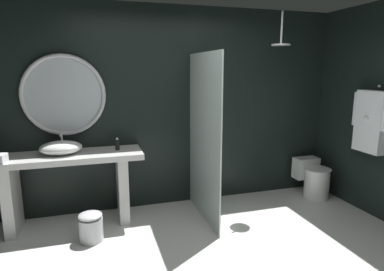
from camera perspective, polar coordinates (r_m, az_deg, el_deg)
back_wall_panel at (r=4.33m, az=-3.67°, el=4.79°), size 4.80×0.10×2.60m
side_wall_right at (r=4.55m, az=30.51°, el=3.54°), size 0.10×2.47×2.60m
vanity_counter at (r=4.05m, az=-20.81°, el=-6.89°), size 1.69×0.54×0.86m
vessel_sink at (r=3.98m, az=-21.96°, el=-1.98°), size 0.46×0.38×0.22m
soap_dispenser at (r=3.99m, az=-12.93°, el=-1.54°), size 0.05×0.05×0.15m
round_wall_mirror at (r=4.13m, az=-21.51°, el=6.58°), size 0.96×0.05×0.96m
shower_glass_panel at (r=3.88m, az=2.10°, el=-0.50°), size 0.02×1.10×2.00m
rain_shower_head at (r=4.32m, az=15.31°, el=15.51°), size 0.23×0.23×0.41m
hanging_bathrobe at (r=4.48m, az=28.81°, el=2.48°), size 0.20×0.55×0.82m
toilet at (r=5.05m, az=20.48°, el=-7.02°), size 0.36×0.56×0.52m
waste_bin at (r=3.76m, az=-17.28°, el=-14.93°), size 0.25×0.25×0.32m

